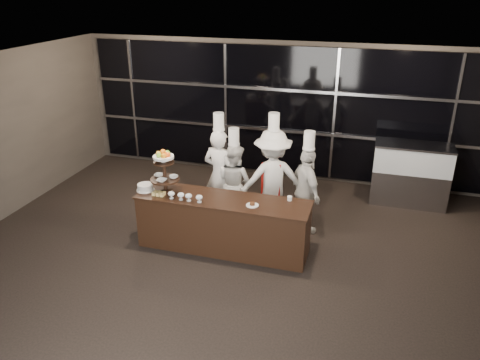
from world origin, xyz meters
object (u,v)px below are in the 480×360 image
(buffet_counter, at_px, (223,224))
(layer_cake, at_px, (145,187))
(display_case, at_px, (411,171))
(chef_c, at_px, (272,179))
(chef_a, at_px, (220,174))
(display_stand, at_px, (164,168))
(chef_d, at_px, (306,190))
(chef_b, at_px, (234,182))

(buffet_counter, distance_m, layer_cake, 1.44)
(display_case, distance_m, chef_c, 2.94)
(buffet_counter, height_order, chef_a, chef_a)
(buffet_counter, xyz_separation_m, chef_a, (-0.39, 1.01, 0.43))
(buffet_counter, xyz_separation_m, display_stand, (-1.00, -0.00, 0.87))
(display_case, bearing_deg, display_stand, -146.02)
(chef_a, distance_m, chef_c, 0.97)
(buffet_counter, bearing_deg, display_case, 41.94)
(chef_d, bearing_deg, layer_cake, -158.48)
(chef_a, xyz_separation_m, chef_b, (0.26, 0.04, -0.14))
(display_stand, xyz_separation_m, chef_a, (0.61, 1.01, -0.44))
(display_stand, distance_m, display_case, 4.87)
(layer_cake, distance_m, chef_d, 2.74)
(layer_cake, xyz_separation_m, chef_d, (2.55, 1.00, -0.17))
(buffet_counter, bearing_deg, display_stand, -179.99)
(display_stand, xyz_separation_m, chef_c, (1.58, 1.04, -0.43))
(display_stand, xyz_separation_m, chef_b, (0.87, 1.04, -0.58))
(chef_c, xyz_separation_m, chef_d, (0.62, -0.09, -0.11))
(display_stand, bearing_deg, chef_b, 50.27)
(display_case, xyz_separation_m, chef_d, (-1.80, -1.74, 0.12))
(layer_cake, xyz_separation_m, chef_b, (1.21, 1.09, -0.21))
(layer_cake, bearing_deg, buffet_counter, 2.13)
(display_case, relative_size, chef_d, 0.79)
(display_stand, xyz_separation_m, display_case, (4.00, 2.70, -0.65))
(display_case, bearing_deg, buffet_counter, -138.06)
(display_stand, bearing_deg, chef_a, 58.93)
(chef_b, height_order, chef_c, chef_c)
(layer_cake, xyz_separation_m, display_case, (4.35, 2.75, -0.29))
(buffet_counter, distance_m, chef_d, 1.57)
(buffet_counter, distance_m, display_stand, 1.33)
(buffet_counter, xyz_separation_m, chef_c, (0.58, 1.04, 0.45))
(layer_cake, relative_size, chef_a, 0.15)
(chef_d, bearing_deg, display_stand, -156.55)
(display_stand, distance_m, chef_d, 2.46)
(display_case, height_order, chef_c, chef_c)
(layer_cake, distance_m, chef_b, 1.65)
(display_case, xyz_separation_m, chef_c, (-2.42, -1.65, 0.23))
(layer_cake, distance_m, chef_a, 1.42)
(chef_b, height_order, chef_d, chef_d)
(chef_b, bearing_deg, display_stand, -129.73)
(layer_cake, bearing_deg, chef_d, 21.52)
(layer_cake, relative_size, chef_b, 0.17)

